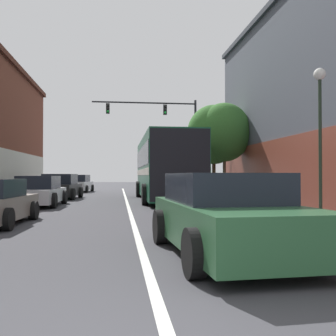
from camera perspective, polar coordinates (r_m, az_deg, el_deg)
name	(u,v)px	position (r m, az deg, el deg)	size (l,w,h in m)	color
lane_center_line	(128,204)	(18.82, -5.90, -5.24)	(0.14, 44.84, 0.01)	silver
bus	(165,166)	(21.66, -0.40, 0.31)	(2.98, 11.16, 3.38)	#145133
hatchback_foreground	(227,215)	(6.91, 8.60, -6.79)	(2.34, 4.51, 1.41)	#285633
parked_car_left_mid	(61,187)	(23.86, -15.31, -2.69)	(2.33, 3.95, 1.45)	black
parked_car_left_far	(40,192)	(18.41, -18.13, -3.29)	(2.01, 4.29, 1.35)	silver
parked_car_left_distant	(78,184)	(33.45, -12.89, -2.26)	(2.38, 4.43, 1.43)	silver
traffic_signal_gantry	(167,126)	(31.66, -0.15, 6.17)	(8.36, 0.36, 7.47)	black
street_lamp	(320,124)	(12.63, 21.20, 5.92)	(0.36, 0.36, 4.58)	#233323
street_tree_near	(224,132)	(25.16, 8.16, 5.14)	(3.38, 3.05, 5.96)	brown
street_tree_far	(214,135)	(25.48, 6.66, 4.84)	(3.47, 3.12, 5.91)	#4C3823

